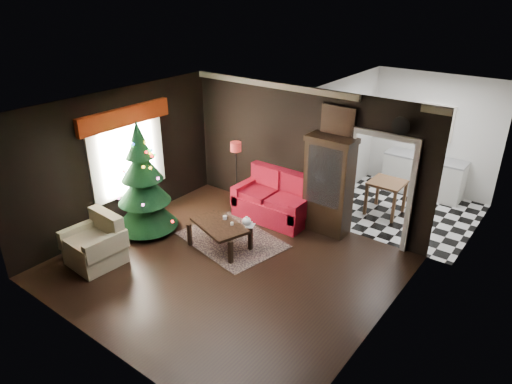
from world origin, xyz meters
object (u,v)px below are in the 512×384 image
Objects in this scene: floor_lamp at (236,175)px; wall_clock at (401,126)px; teapot at (247,221)px; kitchen_table at (385,197)px; loveseat at (274,197)px; christmas_tree at (143,183)px; curio_cabinet at (328,188)px; coffee_table at (220,235)px; armchair at (94,241)px.

floor_lamp is 4.65× the size of wall_clock.
kitchen_table reaches higher than teapot.
loveseat is 1.14× the size of floor_lamp.
christmas_tree is (-1.74, -1.99, 0.55)m from loveseat.
curio_cabinet reaches higher than kitchen_table.
christmas_tree reaches higher than coffee_table.
wall_clock is at bearing 9.85° from floor_lamp.
curio_cabinet is 3.63m from christmas_tree.
armchair is at bearing -81.73° from christmas_tree.
wall_clock is (4.09, 2.39, 1.33)m from christmas_tree.
christmas_tree is (-2.89, -2.21, 0.10)m from curio_cabinet.
kitchen_table is at bearing 59.36° from coffee_table.
wall_clock is (2.03, 1.73, 1.78)m from teapot.
kitchen_table is (3.54, 3.64, -0.67)m from christmas_tree.
teapot is at bearing -118.14° from curio_cabinet.
curio_cabinet is 4.49m from armchair.
curio_cabinet is at bearing 56.55° from armchair.
christmas_tree is 4.91m from wall_clock.
wall_clock is at bearing 9.66° from loveseat.
floor_lamp is at bearing -145.95° from kitchen_table.
curio_cabinet is 1.71× the size of coffee_table.
armchair reaches higher than coffee_table.
christmas_tree is 2.20m from teapot.
curio_cabinet is 2.07m from floor_lamp.
kitchen_table is (0.65, 1.43, -0.57)m from curio_cabinet.
teapot is 0.60× the size of wall_clock.
coffee_table is 0.62m from teapot.
armchair is at bearing -136.05° from wall_clock.
teapot is (0.44, 0.27, 0.34)m from coffee_table.
floor_lamp is 7.79× the size of teapot.
wall_clock reaches higher than christmas_tree.
coffee_table is at bearing 54.59° from armchair.
christmas_tree is 7.36× the size of wall_clock.
loveseat is 2.69m from christmas_tree.
armchair reaches higher than kitchen_table.
teapot is (1.86, 2.02, 0.14)m from armchair.
wall_clock is 0.43× the size of kitchen_table.
armchair is at bearing -132.67° from teapot.
curio_cabinet reaches higher than armchair.
coffee_table is (1.41, 1.75, -0.20)m from armchair.
loveseat reaches higher than teapot.
curio_cabinet is at bearing -171.47° from wall_clock.
christmas_tree is at bearing -149.72° from wall_clock.
floor_lamp reaches higher than kitchen_table.
wall_clock is (3.23, 0.56, 1.55)m from floor_lamp.
wall_clock is at bearing 47.49° from armchair.
armchair is 2.80× the size of wall_clock.
christmas_tree is 1.50m from armchair.
wall_clock is (2.35, 0.40, 1.88)m from loveseat.
floor_lamp is (-0.88, -0.16, 0.33)m from loveseat.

